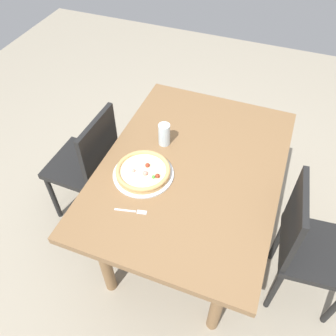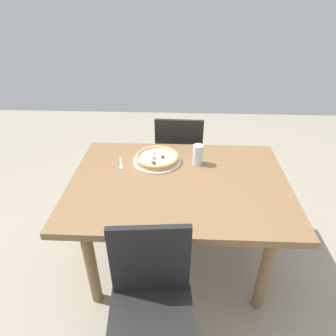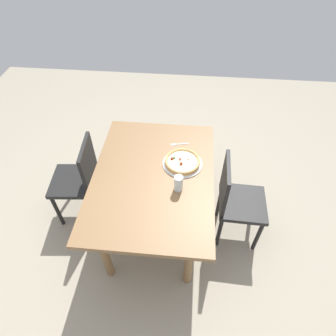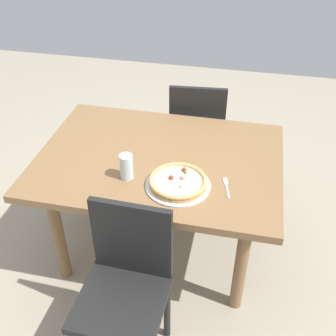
# 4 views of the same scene
# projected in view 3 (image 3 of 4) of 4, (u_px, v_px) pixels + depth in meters

# --- Properties ---
(ground_plane) EXTENTS (6.00, 6.00, 0.00)m
(ground_plane) POSITION_uv_depth(u_px,v_px,m) (156.00, 224.00, 2.87)
(ground_plane) COLOR #9E937F
(dining_table) EXTENTS (1.37, 0.99, 0.74)m
(dining_table) POSITION_uv_depth(u_px,v_px,m) (153.00, 183.00, 2.40)
(dining_table) COLOR olive
(dining_table) RESTS_ON ground
(chair_near) EXTENTS (0.41, 0.41, 0.90)m
(chair_near) POSITION_uv_depth(u_px,v_px,m) (236.00, 199.00, 2.46)
(chair_near) COLOR black
(chair_near) RESTS_ON ground
(chair_far) EXTENTS (0.43, 0.43, 0.90)m
(chair_far) POSITION_uv_depth(u_px,v_px,m) (79.00, 178.00, 2.63)
(chair_far) COLOR black
(chair_far) RESTS_ON ground
(plate) EXTENTS (0.34, 0.34, 0.01)m
(plate) POSITION_uv_depth(u_px,v_px,m) (182.00, 164.00, 2.42)
(plate) COLOR silver
(plate) RESTS_ON dining_table
(pizza) EXTENTS (0.30, 0.30, 0.05)m
(pizza) POSITION_uv_depth(u_px,v_px,m) (182.00, 161.00, 2.40)
(pizza) COLOR tan
(pizza) RESTS_ON plate
(fork) EXTENTS (0.05, 0.16, 0.00)m
(fork) POSITION_uv_depth(u_px,v_px,m) (178.00, 144.00, 2.59)
(fork) COLOR silver
(fork) RESTS_ON dining_table
(drinking_glass) EXTENTS (0.07, 0.07, 0.14)m
(drinking_glass) POSITION_uv_depth(u_px,v_px,m) (178.00, 183.00, 2.18)
(drinking_glass) COLOR silver
(drinking_glass) RESTS_ON dining_table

